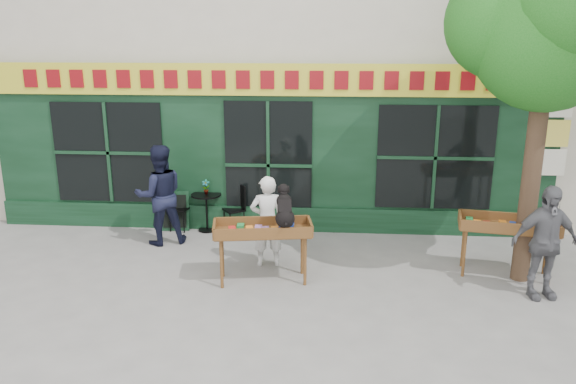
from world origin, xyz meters
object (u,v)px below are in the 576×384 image
at_px(man_left, 160,195).
at_px(man_right, 545,242).
at_px(dog, 285,205).
at_px(woman, 267,221).
at_px(bistro_table, 206,205).
at_px(book_cart_center, 263,232).
at_px(book_cart_right, 508,228).

bearing_deg(man_left, man_right, 139.93).
bearing_deg(man_left, dog, 122.65).
relative_size(woman, man_right, 0.91).
relative_size(dog, bistro_table, 0.79).
bearing_deg(book_cart_center, bistro_table, 112.52).
height_order(woman, bistro_table, woman).
distance_m(bistro_table, man_left, 1.09).
bearing_deg(dog, bistro_table, 117.86).
relative_size(book_cart_center, bistro_table, 2.08).
relative_size(book_cart_center, man_left, 0.84).
xyz_separation_m(dog, woman, (-0.35, 0.70, -0.50)).
bearing_deg(bistro_table, dog, -53.09).
height_order(book_cart_right, man_right, man_right).
xyz_separation_m(book_cart_right, man_right, (0.30, -0.75, 0.04)).
distance_m(woman, man_left, 2.30).
distance_m(book_cart_center, man_right, 4.22).
distance_m(man_right, man_left, 6.57).
bearing_deg(man_right, woman, 158.09).
height_order(book_cart_right, bistro_table, book_cart_right).
distance_m(dog, bistro_table, 3.02).
relative_size(dog, woman, 0.38).
distance_m(dog, woman, 0.93).
xyz_separation_m(dog, book_cart_right, (3.56, 0.56, -0.47)).
bearing_deg(woman, book_cart_center, 80.94).
bearing_deg(woman, book_cart_right, 168.93).
height_order(bistro_table, man_left, man_left).
bearing_deg(man_left, book_cart_right, 145.95).
bearing_deg(book_cart_right, book_cart_center, -162.54).
distance_m(man_right, bistro_table, 6.17).
height_order(woman, book_cart_right, woman).
xyz_separation_m(dog, bistro_table, (-1.76, 2.34, -0.75)).
bearing_deg(man_right, book_cart_center, 166.77).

